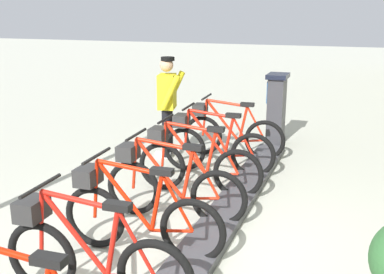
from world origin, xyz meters
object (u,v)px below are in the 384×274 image
Objects in this scene: bike_docked_0 at (229,132)px; bike_docked_3 at (169,185)px; bike_docked_4 at (135,214)px; bike_docked_2 at (194,163)px; bike_docked_5 at (88,256)px; bike_docked_1 at (213,146)px; worker_near_rack at (168,103)px; payment_kiosk at (276,107)px.

bike_docked_0 is 2.58m from bike_docked_3.
bike_docked_3 is at bearing -90.00° from bike_docked_4.
bike_docked_2 is 2.58m from bike_docked_5.
bike_docked_0 is 1.72m from bike_docked_2.
bike_docked_3 is (0.00, 1.72, 0.00)m from bike_docked_1.
bike_docked_3 is 0.86m from bike_docked_4.
bike_docked_2 is 1.00× the size of bike_docked_3.
bike_docked_1 is 1.00× the size of bike_docked_2.
bike_docked_0 is at bearing -163.04° from worker_near_rack.
bike_docked_2 is (0.00, 1.72, 0.00)m from bike_docked_0.
bike_docked_5 is at bearing 90.00° from bike_docked_4.
bike_docked_5 is (0.57, 5.46, -0.24)m from payment_kiosk.
payment_kiosk is 0.74× the size of bike_docked_0.
payment_kiosk is 0.74× the size of bike_docked_1.
bike_docked_1 is 1.00× the size of bike_docked_5.
bike_docked_4 is (0.57, 4.60, -0.24)m from payment_kiosk.
bike_docked_2 is 1.04× the size of worker_near_rack.
bike_docked_0 is at bearing -90.00° from bike_docked_2.
payment_kiosk is 4.64m from bike_docked_4.
bike_docked_1 is 0.86m from bike_docked_2.
worker_near_rack is at bearing 16.96° from bike_docked_0.
worker_near_rack reaches higher than bike_docked_3.
worker_near_rack is (1.54, 1.45, 0.24)m from payment_kiosk.
bike_docked_2 is at bearing -90.00° from bike_docked_4.
payment_kiosk is at bearing -105.84° from bike_docked_1.
bike_docked_1 is 3.44m from bike_docked_5.
bike_docked_3 is 1.00× the size of bike_docked_5.
bike_docked_0 and bike_docked_3 have the same top height.
payment_kiosk is at bearing -101.25° from bike_docked_2.
worker_near_rack reaches higher than bike_docked_5.
worker_near_rack is (0.97, -4.01, 0.48)m from bike_docked_5.
worker_near_rack reaches higher than bike_docked_2.
bike_docked_3 is 1.00× the size of bike_docked_4.
payment_kiosk is 3.79m from bike_docked_3.
payment_kiosk reaches higher than bike_docked_2.
worker_near_rack reaches higher than payment_kiosk.
bike_docked_1 is at bearing 149.85° from worker_near_rack.
bike_docked_1 and bike_docked_3 have the same top height.
bike_docked_5 is 1.04× the size of worker_near_rack.
bike_docked_2 is 1.72m from bike_docked_4.
payment_kiosk is 0.74× the size of bike_docked_2.
bike_docked_2 is 1.00× the size of bike_docked_4.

